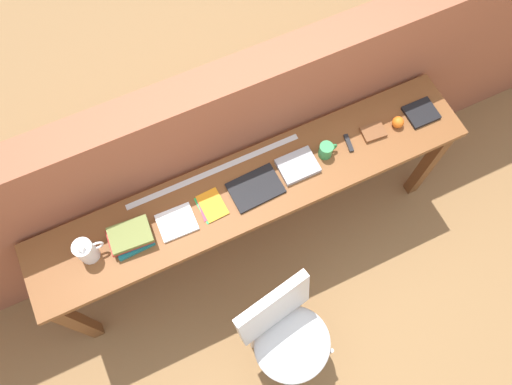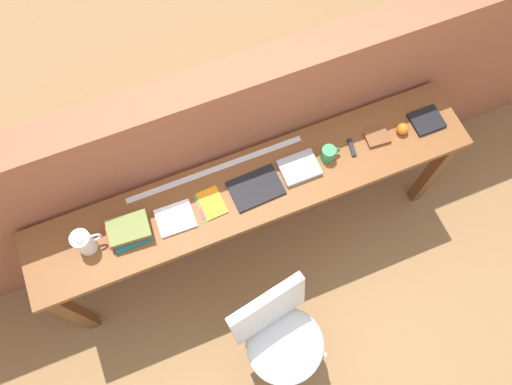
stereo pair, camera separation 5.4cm
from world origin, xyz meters
The scene contains 16 objects.
ground_plane centered at (0.00, 0.00, 0.00)m, with size 40.00×40.00×0.00m, color olive.
brick_wall_back centered at (0.00, 0.64, 0.72)m, with size 6.00×0.20×1.43m, color #935138.
sideboard centered at (0.00, 0.30, 0.74)m, with size 2.50×0.44×0.88m.
chair_white_moulded centered at (-0.14, -0.43, 0.53)m, with size 0.52×0.53×0.89m.
pitcher_white centered at (-0.91, 0.30, 0.96)m, with size 0.14×0.10×0.18m.
book_stack_leftmost centered at (-0.69, 0.29, 0.92)m, with size 0.23×0.18×0.09m.
magazine_cycling centered at (-0.44, 0.28, 0.89)m, with size 0.19×0.16×0.02m, color white.
pamphlet_pile_colourful centered at (-0.24, 0.29, 0.88)m, with size 0.14×0.18×0.01m.
book_open_centre centered at (0.01, 0.28, 0.89)m, with size 0.28×0.19×0.02m, color black.
book_grey_hardcover centered at (0.27, 0.30, 0.90)m, with size 0.21×0.16×0.03m, color #9E9EA3.
mug centered at (0.45, 0.30, 0.92)m, with size 0.11×0.08×0.09m.
multitool_folded centered at (0.60, 0.31, 0.89)m, with size 0.02×0.11×0.02m, color black.
leather_journal_brown centered at (0.76, 0.31, 0.89)m, with size 0.13×0.10×0.02m, color brown.
sports_ball_small centered at (0.90, 0.29, 0.91)m, with size 0.07×0.07×0.07m, color orange.
book_repair_rightmost centered at (1.07, 0.30, 0.89)m, with size 0.18×0.15×0.02m, color black.
ruler_metal_back_edge centered at (-0.15, 0.47, 0.88)m, with size 1.02×0.03×0.00m, color silver.
Camera 1 is at (-0.43, -0.67, 3.35)m, focal length 35.00 mm.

